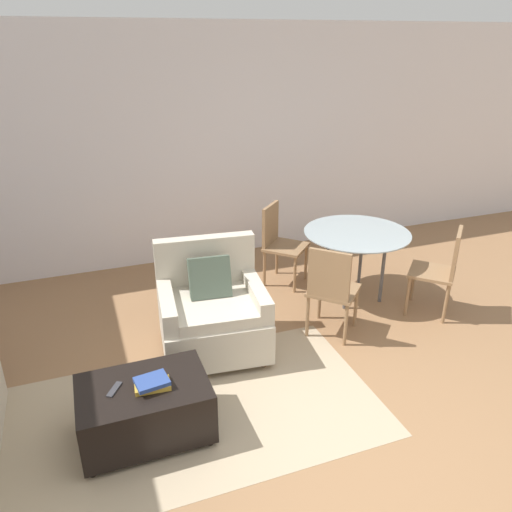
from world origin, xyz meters
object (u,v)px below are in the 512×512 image
dining_chair_near_right (442,266)px  tv_remote_primary (114,389)px  dining_table (356,240)px  dining_chair_far_left (279,239)px  book_stack (152,383)px  dining_chair_near_left (331,286)px  ottoman (145,408)px  armchair (212,312)px

dining_chair_near_right → tv_remote_primary: bearing=-168.1°
dining_table → dining_chair_far_left: dining_chair_far_left is taller
book_stack → dining_chair_near_left: size_ratio=0.27×
dining_chair_far_left → ottoman: bearing=-133.1°
tv_remote_primary → dining_chair_near_left: dining_chair_near_left is taller
ottoman → dining_table: dining_table is taller
dining_chair_near_left → dining_table: bearing=45.0°
armchair → ottoman: armchair is taller
armchair → dining_chair_near_left: 1.09m
dining_chair_near_right → dining_chair_far_left: size_ratio=1.00×
dining_chair_far_left → armchair: bearing=-135.7°
book_stack → dining_chair_near_right: dining_chair_near_right is taller
dining_table → dining_chair_far_left: size_ratio=1.21×
ottoman → dining_chair_near_left: size_ratio=0.97×
dining_table → ottoman: bearing=-151.6°
armchair → dining_chair_far_left: bearing=44.3°
armchair → ottoman: 1.15m
book_stack → dining_chair_far_left: 2.61m
ottoman → tv_remote_primary: (-0.18, 0.02, 0.20)m
armchair → dining_table: (1.67, 0.43, 0.29)m
dining_chair_near_left → dining_chair_far_left: 1.22m
armchair → dining_chair_near_right: 2.30m
dining_chair_near_right → dining_chair_far_left: (-1.22, 1.22, 0.00)m
book_stack → tv_remote_primary: 0.25m
book_stack → ottoman: bearing=145.2°
tv_remote_primary → dining_chair_near_left: bearing=18.8°
ottoman → dining_chair_far_left: (1.79, 1.91, 0.29)m
armchair → tv_remote_primary: size_ratio=6.31×
book_stack → armchair: bearing=53.9°
ottoman → dining_chair_far_left: size_ratio=0.97×
dining_table → dining_chair_near_right: dining_chair_near_right is taller
dining_chair_near_right → dining_table: bearing=135.0°
tv_remote_primary → dining_chair_near_left: size_ratio=0.17×
dining_table → dining_chair_near_left: 0.87m
book_stack → tv_remote_primary: book_stack is taller
ottoman → dining_chair_near_right: size_ratio=0.97×
book_stack → dining_chair_near_right: (2.95, 0.73, 0.06)m
dining_chair_near_left → armchair: bearing=170.2°
armchair → ottoman: size_ratio=1.11×
dining_table → tv_remote_primary: bearing=-153.6°
dining_table → dining_chair_near_right: bearing=-45.0°
armchair → book_stack: armchair is taller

